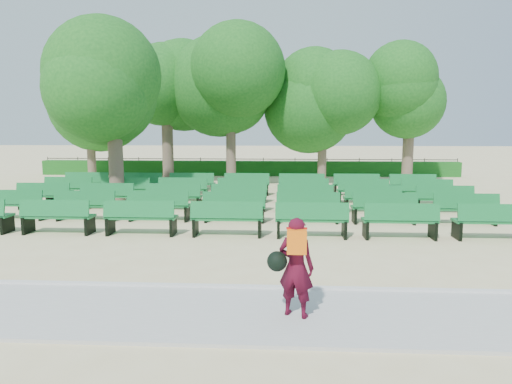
% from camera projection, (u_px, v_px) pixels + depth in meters
% --- Properties ---
extents(ground, '(120.00, 120.00, 0.00)m').
position_uv_depth(ground, '(215.00, 221.00, 14.72)').
color(ground, beige).
extents(paving, '(30.00, 2.20, 0.06)m').
position_uv_depth(paving, '(148.00, 312.00, 7.40)').
color(paving, '#B5B5B0').
rests_on(paving, ground).
extents(curb, '(30.00, 0.12, 0.10)m').
position_uv_depth(curb, '(166.00, 286.00, 8.53)').
color(curb, silver).
rests_on(curb, ground).
extents(hedge, '(26.00, 0.70, 0.90)m').
position_uv_depth(hedge, '(247.00, 168.00, 28.49)').
color(hedge, '#185D1A').
rests_on(hedge, ground).
extents(fence, '(26.00, 0.10, 1.02)m').
position_uv_depth(fence, '(248.00, 175.00, 28.95)').
color(fence, black).
rests_on(fence, ground).
extents(tree_line, '(21.80, 6.80, 7.04)m').
position_uv_depth(tree_line, '(242.00, 183.00, 24.60)').
color(tree_line, '#1E661D').
rests_on(tree_line, ground).
extents(bench_array, '(2.00, 0.69, 1.25)m').
position_uv_depth(bench_array, '(239.00, 208.00, 16.53)').
color(bench_array, '#136E30').
rests_on(bench_array, ground).
extents(tree_among, '(4.64, 4.64, 6.46)m').
position_uv_depth(tree_among, '(113.00, 92.00, 17.76)').
color(tree_among, brown).
rests_on(tree_among, ground).
extents(person, '(0.79, 0.57, 1.58)m').
position_uv_depth(person, '(295.00, 266.00, 7.07)').
color(person, '#45091B').
rests_on(person, ground).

